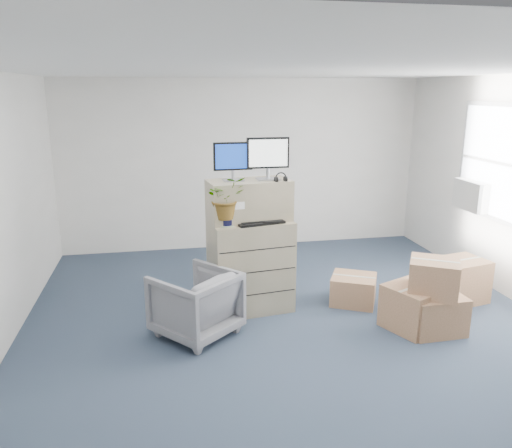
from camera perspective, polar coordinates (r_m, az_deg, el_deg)
The scene contains 17 objects.
ground at distance 5.51m, azimuth 4.78°, elevation -13.20°, with size 7.00×7.00×0.00m, color #222D3E.
wall_back at distance 8.37m, azimuth -1.48°, elevation 6.78°, with size 6.00×0.02×2.80m, color silver.
ac_unit at distance 7.52m, azimuth 23.55°, elevation 3.03°, with size 0.24×0.60×0.40m, color beige.
filing_cabinet_lower at distance 6.04m, azimuth -0.63°, elevation -4.75°, with size 0.95×0.58×1.11m, color gray.
filing_cabinet_upper at distance 5.87m, azimuth -0.81°, elevation 2.73°, with size 0.95×0.48×0.48m, color gray.
monitor_left at distance 5.76m, azimuth -2.65°, elevation 7.40°, with size 0.45×0.18×0.44m.
monitor_right at distance 5.82m, azimuth 1.38°, elevation 7.75°, with size 0.50×0.19×0.49m.
headphones at distance 5.76m, azimuth 2.85°, elevation 5.26°, with size 0.14×0.14×0.02m, color black.
keyboard at distance 5.76m, azimuth 0.45°, elevation 0.20°, with size 0.56×0.23×0.03m, color black.
mouse at distance 5.88m, azimuth 2.26°, elevation 0.55°, with size 0.11×0.07×0.04m, color silver.
water_bottle at distance 5.89m, azimuth -0.42°, elevation 1.83°, with size 0.08×0.08×0.29m, color #94969C.
phone_dock at distance 5.86m, azimuth -0.91°, elevation 0.84°, with size 0.08×0.07×0.16m.
external_drive at distance 6.12m, azimuth 1.97°, elevation 1.22°, with size 0.20×0.15×0.06m, color black.
tissue_box at distance 6.10m, azimuth 2.34°, elevation 1.97°, with size 0.28×0.14×0.11m, color #3A93C7.
potted_plant at distance 5.62m, azimuth -3.49°, elevation 2.40°, with size 0.55×0.58×0.46m.
office_chair at distance 5.51m, azimuth -6.92°, elevation -8.67°, with size 0.77×0.72×0.80m, color slate.
cardboard_boxes at distance 6.24m, azimuth 18.74°, elevation -7.56°, with size 2.05×1.54×0.83m.
Camera 1 is at (-1.35, -4.67, 2.60)m, focal length 35.00 mm.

